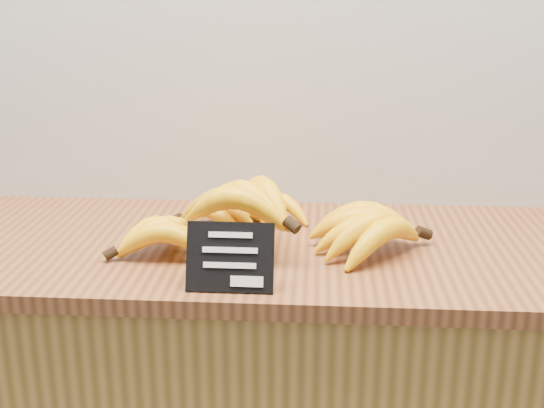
{
  "coord_description": "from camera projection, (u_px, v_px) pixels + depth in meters",
  "views": [
    {
      "loc": [
        0.03,
        1.54,
        1.39
      ],
      "look_at": [
        -0.05,
        2.7,
        1.02
      ],
      "focal_mm": 45.0,
      "sensor_mm": 36.0,
      "label": 1
    }
  ],
  "objects": [
    {
      "name": "banana_pile",
      "position": [
        262.0,
        220.0,
        1.26
      ],
      "size": [
        0.58,
        0.39,
        0.13
      ],
      "color": "#F7BA09",
      "rests_on": "counter_top"
    },
    {
      "name": "chalkboard_sign",
      "position": [
        230.0,
        257.0,
        1.07
      ],
      "size": [
        0.14,
        0.05,
        0.11
      ],
      "primitive_type": "cube",
      "rotation": [
        -0.37,
        0.0,
        0.0
      ],
      "color": "black",
      "rests_on": "counter_top"
    },
    {
      "name": "counter_top",
      "position": [
        274.0,
        249.0,
        1.3
      ],
      "size": [
        1.44,
        0.54,
        0.03
      ],
      "primitive_type": "cube",
      "color": "brown",
      "rests_on": "counter"
    }
  ]
}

